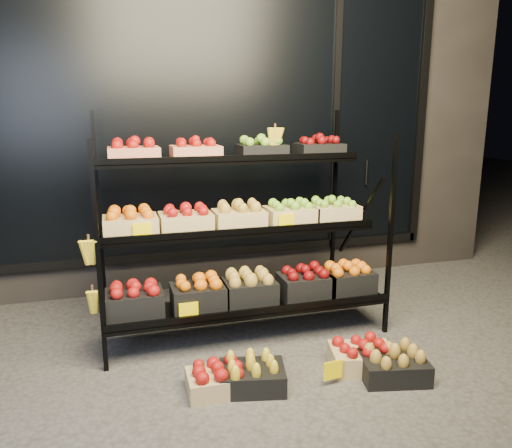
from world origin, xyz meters
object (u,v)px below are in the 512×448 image
object	(u,v)px
floor_crate_midleft	(252,374)
floor_crate_midright	(362,355)
display_rack	(239,229)
floor_crate_left	(217,378)

from	to	relation	value
floor_crate_midleft	floor_crate_midright	size ratio (longest dim) A/B	0.98
floor_crate_midleft	display_rack	bearing A→B (deg)	92.35
floor_crate_left	floor_crate_midright	xyz separation A→B (m)	(0.97, 0.00, 0.01)
floor_crate_left	floor_crate_midleft	distance (m)	0.21
floor_crate_left	floor_crate_midleft	xyz separation A→B (m)	(0.21, -0.02, 0.01)
display_rack	floor_crate_midright	bearing A→B (deg)	-55.36
floor_crate_left	floor_crate_midright	distance (m)	0.97
floor_crate_left	floor_crate_midleft	bearing A→B (deg)	-4.35
display_rack	floor_crate_midright	world-z (taller)	display_rack
display_rack	floor_crate_left	size ratio (longest dim) A/B	5.95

